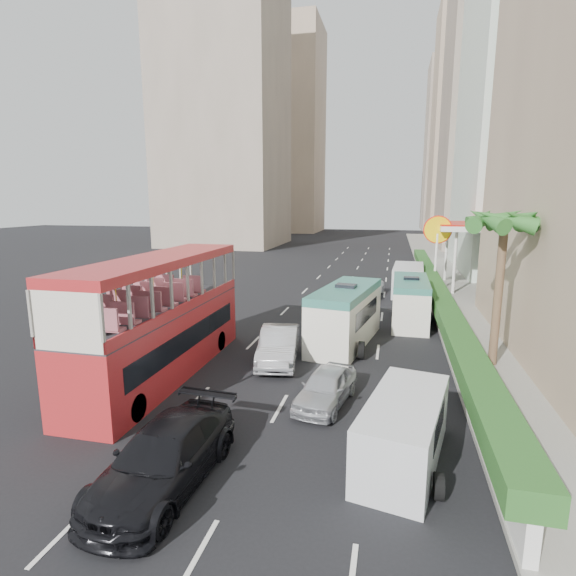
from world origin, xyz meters
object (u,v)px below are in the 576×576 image
(double_decker_bus, at_px, (161,317))
(panel_van_near, at_px, (404,431))
(van_asset, at_px, (366,296))
(minibus_far, at_px, (410,301))
(palm_tree, at_px, (498,293))
(shell_station, at_px, (476,257))
(car_silver_lane_a, at_px, (279,361))
(minibus_near, at_px, (345,316))
(panel_van_far, at_px, (408,280))
(car_black, at_px, (166,484))
(car_silver_lane_b, at_px, (326,404))

(double_decker_bus, height_order, panel_van_near, double_decker_bus)
(van_asset, bearing_deg, panel_van_near, -76.69)
(minibus_far, distance_m, palm_tree, 7.95)
(palm_tree, xyz_separation_m, shell_station, (2.20, 19.00, -0.63))
(car_silver_lane_a, bearing_deg, minibus_far, 44.91)
(palm_tree, bearing_deg, minibus_far, 115.86)
(car_silver_lane_a, xyz_separation_m, shell_station, (11.62, 20.37, 2.75))
(panel_van_near, relative_size, palm_tree, 0.73)
(van_asset, relative_size, panel_van_near, 1.02)
(minibus_near, height_order, shell_station, shell_station)
(double_decker_bus, height_order, panel_van_far, double_decker_bus)
(car_black, height_order, minibus_near, minibus_near)
(minibus_near, bearing_deg, minibus_far, 65.14)
(minibus_far, bearing_deg, shell_station, 65.85)
(panel_van_near, bearing_deg, van_asset, 107.81)
(van_asset, relative_size, minibus_far, 0.79)
(car_silver_lane_a, bearing_deg, shell_station, 51.42)
(car_silver_lane_b, relative_size, minibus_near, 0.58)
(double_decker_bus, relative_size, palm_tree, 1.72)
(double_decker_bus, xyz_separation_m, palm_tree, (13.80, 4.00, 0.85))
(panel_van_near, bearing_deg, car_silver_lane_b, 142.07)
(panel_van_far, bearing_deg, palm_tree, -75.65)
(panel_van_near, bearing_deg, palm_tree, 76.32)
(car_silver_lane_a, distance_m, panel_van_far, 18.30)
(panel_van_near, relative_size, shell_station, 0.59)
(double_decker_bus, distance_m, shell_station, 28.02)
(palm_tree, bearing_deg, double_decker_bus, -163.84)
(double_decker_bus, height_order, car_silver_lane_b, double_decker_bus)
(panel_van_far, bearing_deg, car_silver_lane_a, -107.00)
(car_silver_lane_a, xyz_separation_m, palm_tree, (9.42, 1.37, 3.38))
(car_silver_lane_a, distance_m, car_silver_lane_b, 4.78)
(car_silver_lane_a, relative_size, van_asset, 0.99)
(car_silver_lane_a, bearing_deg, panel_van_near, -61.15)
(minibus_near, height_order, minibus_far, minibus_near)
(car_black, bearing_deg, van_asset, 84.69)
(minibus_far, bearing_deg, palm_tree, -63.61)
(panel_van_far, bearing_deg, van_asset, -147.15)
(car_black, relative_size, van_asset, 1.13)
(minibus_far, relative_size, panel_van_far, 1.07)
(car_silver_lane_b, bearing_deg, shell_station, 80.21)
(minibus_far, bearing_deg, panel_van_near, -91.82)
(car_silver_lane_a, height_order, van_asset, car_silver_lane_a)
(minibus_near, bearing_deg, van_asset, 98.23)
(panel_van_near, distance_m, palm_tree, 9.61)
(car_black, height_order, van_asset, car_black)
(double_decker_bus, xyz_separation_m, van_asset, (7.41, 18.00, -2.53))
(car_silver_lane_b, bearing_deg, van_asset, 99.47)
(van_asset, xyz_separation_m, minibus_far, (3.03, -7.08, 1.34))
(van_asset, distance_m, palm_tree, 15.75)
(minibus_near, bearing_deg, panel_van_near, -65.32)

